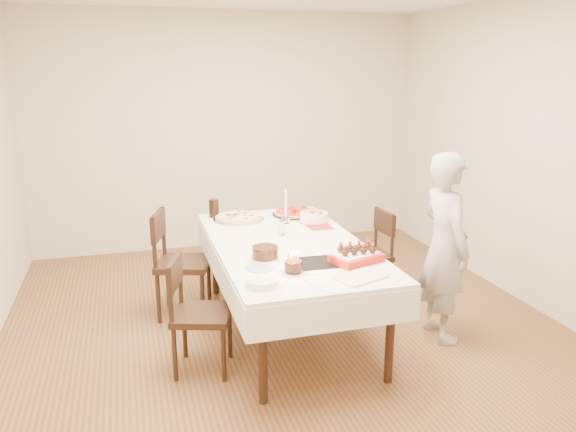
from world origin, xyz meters
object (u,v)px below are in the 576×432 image
object	(u,v)px
chair_left_dessert	(202,315)
layer_cake	(265,253)
chair_right_savory	(366,255)
pizza_pepperoni	(294,213)
taper_candle	(286,206)
dining_table	(288,287)
pizza_white	(239,218)
strawberry_box	(356,256)
chair_left_savory	(183,264)
person	(445,247)
birthday_cake	(293,261)
cola_glass	(214,208)
pasta_bowl	(314,217)

from	to	relation	value
chair_left_dessert	layer_cake	distance (m)	0.62
chair_right_savory	chair_left_dessert	bearing A→B (deg)	-154.91
pizza_pepperoni	taper_candle	world-z (taller)	taper_candle
dining_table	pizza_white	world-z (taller)	pizza_white
pizza_pepperoni	strawberry_box	world-z (taller)	strawberry_box
chair_left_savory	layer_cake	xyz separation A→B (m)	(0.50, -0.89, 0.34)
chair_left_savory	taper_candle	distance (m)	1.01
chair_left_savory	taper_candle	size ratio (longest dim) A/B	2.95
chair_right_savory	taper_candle	bearing A→B (deg)	168.80
person	taper_candle	size ratio (longest dim) A/B	4.73
chair_right_savory	layer_cake	bearing A→B (deg)	-148.63
chair_right_savory	person	bearing A→B (deg)	-75.65
dining_table	pizza_pepperoni	size ratio (longest dim) A/B	5.22
strawberry_box	dining_table	bearing A→B (deg)	120.97
taper_candle	birthday_cake	size ratio (longest dim) A/B	2.37
pizza_white	layer_cake	bearing A→B (deg)	-91.35
taper_candle	chair_left_dessert	bearing A→B (deg)	-132.64
pizza_pepperoni	cola_glass	world-z (taller)	cola_glass
dining_table	strawberry_box	xyz separation A→B (m)	(0.34, -0.57, 0.42)
pizza_white	pasta_bowl	world-z (taller)	pasta_bowl
dining_table	pasta_bowl	world-z (taller)	pasta_bowl
dining_table	pasta_bowl	xyz separation A→B (m)	(0.39, 0.51, 0.42)
chair_right_savory	taper_candle	size ratio (longest dim) A/B	2.64
person	strawberry_box	distance (m)	0.81
layer_cake	birthday_cake	world-z (taller)	birthday_cake
birthday_cake	chair_left_savory	bearing A→B (deg)	117.61
person	pasta_bowl	bearing A→B (deg)	40.07
dining_table	pasta_bowl	size ratio (longest dim) A/B	8.58
person	birthday_cake	distance (m)	1.31
chair_left_dessert	person	bearing A→B (deg)	-162.90
pizza_pepperoni	cola_glass	xyz separation A→B (m)	(-0.73, 0.13, 0.06)
chair_right_savory	strawberry_box	xyz separation A→B (m)	(-0.53, -1.00, 0.38)
dining_table	chair_left_dessert	world-z (taller)	chair_left_dessert
person	pasta_bowl	size ratio (longest dim) A/B	5.95
pasta_bowl	layer_cake	bearing A→B (deg)	-127.86
chair_left_savory	strawberry_box	distance (m)	1.61
taper_candle	dining_table	bearing A→B (deg)	-104.30
pizza_pepperoni	birthday_cake	size ratio (longest dim) A/B	3.09
dining_table	strawberry_box	distance (m)	0.78
birthday_cake	strawberry_box	xyz separation A→B (m)	(0.49, 0.07, -0.04)
chair_left_savory	pizza_white	bearing A→B (deg)	-141.47
dining_table	taper_candle	bearing A→B (deg)	75.70
pasta_bowl	strawberry_box	bearing A→B (deg)	-92.56
chair_right_savory	strawberry_box	world-z (taller)	strawberry_box
birthday_cake	chair_left_dessert	bearing A→B (deg)	159.38
chair_right_savory	cola_glass	distance (m)	1.46
cola_glass	birthday_cake	distance (m)	1.60
pizza_pepperoni	pasta_bowl	bearing A→B (deg)	-72.71
chair_left_dessert	birthday_cake	bearing A→B (deg)	176.82
dining_table	chair_right_savory	distance (m)	0.98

